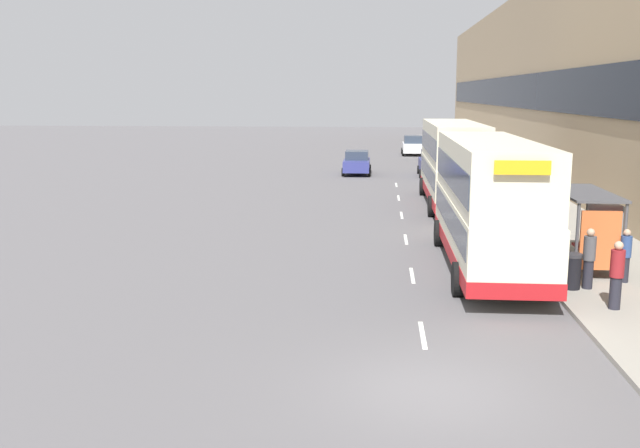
{
  "coord_description": "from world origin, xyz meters",
  "views": [
    {
      "loc": [
        -1.12,
        -13.34,
        5.8
      ],
      "look_at": [
        -3.6,
        16.55,
        0.26
      ],
      "focal_mm": 40.0,
      "sensor_mm": 36.0,
      "label": 1
    }
  ],
  "objects_px": {
    "pedestrian_2": "(589,258)",
    "pedestrian_4": "(617,275)",
    "car_0": "(432,163)",
    "bus_shelter": "(592,216)",
    "pedestrian_1": "(561,216)",
    "pedestrian_3": "(607,219)",
    "car_2": "(413,146)",
    "pedestrian_at_shelter": "(625,255)",
    "double_decker_bus_ahead": "(452,162)",
    "double_decker_bus_near": "(488,202)",
    "car_1": "(357,163)",
    "litter_bin": "(572,271)"
  },
  "relations": [
    {
      "from": "pedestrian_2",
      "to": "pedestrian_4",
      "type": "relative_size",
      "value": 0.97
    },
    {
      "from": "car_0",
      "to": "bus_shelter",
      "type": "bearing_deg",
      "value": -83.4
    },
    {
      "from": "pedestrian_1",
      "to": "pedestrian_2",
      "type": "xyz_separation_m",
      "value": [
        -0.96,
        -7.18,
        -0.01
      ]
    },
    {
      "from": "bus_shelter",
      "to": "car_0",
      "type": "distance_m",
      "value": 27.43
    },
    {
      "from": "pedestrian_3",
      "to": "car_0",
      "type": "bearing_deg",
      "value": 102.5
    },
    {
      "from": "car_2",
      "to": "pedestrian_at_shelter",
      "type": "xyz_separation_m",
      "value": [
        4.32,
        -46.04,
        0.08
      ]
    },
    {
      "from": "double_decker_bus_ahead",
      "to": "double_decker_bus_near",
      "type": "bearing_deg",
      "value": -90.78
    },
    {
      "from": "double_decker_bus_near",
      "to": "pedestrian_3",
      "type": "xyz_separation_m",
      "value": [
        5.2,
        4.33,
        -1.28
      ]
    },
    {
      "from": "pedestrian_at_shelter",
      "to": "bus_shelter",
      "type": "bearing_deg",
      "value": 108.3
    },
    {
      "from": "bus_shelter",
      "to": "pedestrian_at_shelter",
      "type": "bearing_deg",
      "value": -71.7
    },
    {
      "from": "double_decker_bus_near",
      "to": "double_decker_bus_ahead",
      "type": "distance_m",
      "value": 13.64
    },
    {
      "from": "car_1",
      "to": "pedestrian_1",
      "type": "xyz_separation_m",
      "value": [
        8.71,
        -23.2,
        0.23
      ]
    },
    {
      "from": "bus_shelter",
      "to": "double_decker_bus_near",
      "type": "relative_size",
      "value": 0.39
    },
    {
      "from": "pedestrian_1",
      "to": "double_decker_bus_ahead",
      "type": "bearing_deg",
      "value": 110.04
    },
    {
      "from": "pedestrian_at_shelter",
      "to": "pedestrian_2",
      "type": "distance_m",
      "value": 1.55
    },
    {
      "from": "car_0",
      "to": "pedestrian_4",
      "type": "height_order",
      "value": "pedestrian_4"
    },
    {
      "from": "pedestrian_3",
      "to": "pedestrian_at_shelter",
      "type": "bearing_deg",
      "value": -102.16
    },
    {
      "from": "double_decker_bus_ahead",
      "to": "pedestrian_4",
      "type": "relative_size",
      "value": 6.08
    },
    {
      "from": "double_decker_bus_near",
      "to": "pedestrian_at_shelter",
      "type": "xyz_separation_m",
      "value": [
        3.87,
        -1.84,
        -1.31
      ]
    },
    {
      "from": "bus_shelter",
      "to": "car_1",
      "type": "relative_size",
      "value": 1.03
    },
    {
      "from": "double_decker_bus_near",
      "to": "pedestrian_4",
      "type": "xyz_separation_m",
      "value": [
        2.7,
        -4.68,
        -1.2
      ]
    },
    {
      "from": "car_1",
      "to": "litter_bin",
      "type": "relative_size",
      "value": 3.87
    },
    {
      "from": "car_0",
      "to": "pedestrian_3",
      "type": "bearing_deg",
      "value": -77.5
    },
    {
      "from": "double_decker_bus_near",
      "to": "pedestrian_2",
      "type": "relative_size",
      "value": 5.95
    },
    {
      "from": "bus_shelter",
      "to": "car_1",
      "type": "bearing_deg",
      "value": 106.96
    },
    {
      "from": "bus_shelter",
      "to": "pedestrian_at_shelter",
      "type": "height_order",
      "value": "bus_shelter"
    },
    {
      "from": "pedestrian_at_shelter",
      "to": "pedestrian_2",
      "type": "bearing_deg",
      "value": -147.67
    },
    {
      "from": "bus_shelter",
      "to": "double_decker_bus_ahead",
      "type": "bearing_deg",
      "value": 102.74
    },
    {
      "from": "car_0",
      "to": "car_1",
      "type": "xyz_separation_m",
      "value": [
        -5.34,
        0.61,
        -0.06
      ]
    },
    {
      "from": "car_2",
      "to": "pedestrian_3",
      "type": "relative_size",
      "value": 2.25
    },
    {
      "from": "bus_shelter",
      "to": "pedestrian_2",
      "type": "xyz_separation_m",
      "value": [
        -0.74,
        -2.55,
        -0.82
      ]
    },
    {
      "from": "car_2",
      "to": "litter_bin",
      "type": "xyz_separation_m",
      "value": [
        2.53,
        -46.92,
        -0.23
      ]
    },
    {
      "from": "pedestrian_at_shelter",
      "to": "litter_bin",
      "type": "height_order",
      "value": "pedestrian_at_shelter"
    },
    {
      "from": "pedestrian_2",
      "to": "pedestrian_4",
      "type": "distance_m",
      "value": 2.02
    },
    {
      "from": "pedestrian_2",
      "to": "litter_bin",
      "type": "relative_size",
      "value": 1.71
    },
    {
      "from": "pedestrian_2",
      "to": "pedestrian_3",
      "type": "height_order",
      "value": "pedestrian_2"
    },
    {
      "from": "pedestrian_1",
      "to": "pedestrian_3",
      "type": "relative_size",
      "value": 1.07
    },
    {
      "from": "car_2",
      "to": "bus_shelter",
      "type": "bearing_deg",
      "value": -85.17
    },
    {
      "from": "pedestrian_3",
      "to": "litter_bin",
      "type": "height_order",
      "value": "pedestrian_3"
    },
    {
      "from": "car_0",
      "to": "pedestrian_1",
      "type": "xyz_separation_m",
      "value": [
        3.37,
        -22.59,
        0.16
      ]
    },
    {
      "from": "double_decker_bus_near",
      "to": "pedestrian_2",
      "type": "distance_m",
      "value": 3.89
    },
    {
      "from": "pedestrian_at_shelter",
      "to": "double_decker_bus_near",
      "type": "bearing_deg",
      "value": 154.55
    },
    {
      "from": "double_decker_bus_near",
      "to": "car_1",
      "type": "relative_size",
      "value": 2.63
    },
    {
      "from": "car_1",
      "to": "pedestrian_2",
      "type": "xyz_separation_m",
      "value": [
        7.75,
        -30.38,
        0.22
      ]
    },
    {
      "from": "double_decker_bus_ahead",
      "to": "car_1",
      "type": "relative_size",
      "value": 2.76
    },
    {
      "from": "double_decker_bus_near",
      "to": "litter_bin",
      "type": "relative_size",
      "value": 10.15
    },
    {
      "from": "double_decker_bus_ahead",
      "to": "car_1",
      "type": "distance_m",
      "value": 15.13
    },
    {
      "from": "pedestrian_2",
      "to": "double_decker_bus_near",
      "type": "bearing_deg",
      "value": 133.79
    },
    {
      "from": "bus_shelter",
      "to": "pedestrian_1",
      "type": "distance_m",
      "value": 4.71
    },
    {
      "from": "pedestrian_3",
      "to": "pedestrian_4",
      "type": "xyz_separation_m",
      "value": [
        -2.5,
        -9.01,
        0.08
      ]
    }
  ]
}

